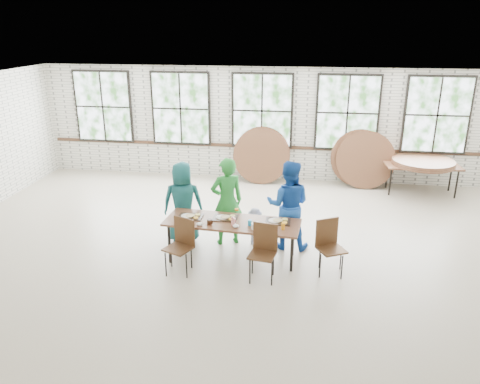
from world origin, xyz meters
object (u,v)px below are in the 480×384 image
at_px(chair_near_right, 264,247).
at_px(chair_near_left, 181,241).
at_px(storage_table, 422,167).
at_px(dining_table, 232,224).

bearing_deg(chair_near_right, chair_near_left, -171.11).
bearing_deg(chair_near_left, chair_near_right, 22.54).
bearing_deg(storage_table, chair_near_right, -130.82).
xyz_separation_m(dining_table, chair_near_left, (-0.79, -0.53, -0.13)).
distance_m(dining_table, chair_near_left, 0.96).
bearing_deg(chair_near_right, dining_table, 148.33).
xyz_separation_m(dining_table, chair_near_right, (0.62, -0.55, -0.13)).
xyz_separation_m(chair_near_right, storage_table, (3.50, 4.69, 0.13)).
bearing_deg(storage_table, dining_table, -138.98).
distance_m(chair_near_left, storage_table, 6.77).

